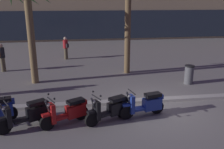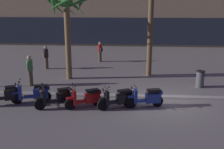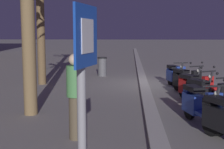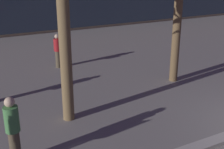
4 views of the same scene
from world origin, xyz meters
name	(u,v)px [view 4 (image 4 of 4)]	position (x,y,z in m)	size (l,w,h in m)	color
pedestrian_window_shopping	(13,129)	(-7.15, 2.21, 0.92)	(0.34, 0.34, 1.73)	brown
pedestrian_strolling_near_curb	(58,50)	(-3.88, 8.72, 0.84)	(0.41, 0.44, 1.59)	brown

